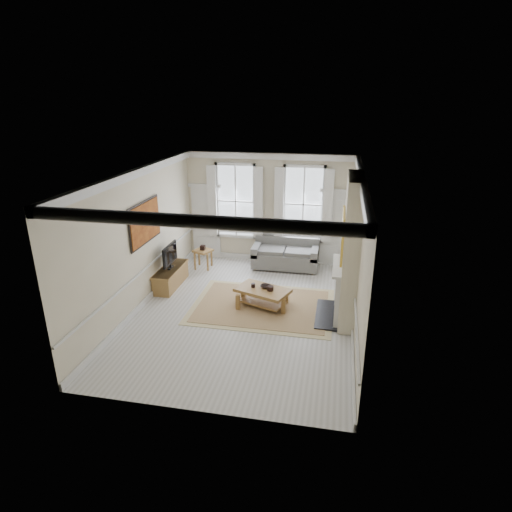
% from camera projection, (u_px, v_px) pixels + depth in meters
% --- Properties ---
extents(floor, '(7.20, 7.20, 0.00)m').
position_uv_depth(floor, '(245.00, 312.00, 10.50)').
color(floor, '#B7B5AD').
rests_on(floor, ground).
extents(ceiling, '(7.20, 7.20, 0.00)m').
position_uv_depth(ceiling, '(243.00, 173.00, 9.30)').
color(ceiling, white).
rests_on(ceiling, back_wall).
extents(back_wall, '(5.20, 0.00, 5.20)m').
position_uv_depth(back_wall, '(269.00, 209.00, 13.20)').
color(back_wall, beige).
rests_on(back_wall, floor).
extents(left_wall, '(0.00, 7.20, 7.20)m').
position_uv_depth(left_wall, '(139.00, 240.00, 10.36)').
color(left_wall, beige).
rests_on(left_wall, floor).
extents(right_wall, '(0.00, 7.20, 7.20)m').
position_uv_depth(right_wall, '(359.00, 254.00, 9.43)').
color(right_wall, beige).
rests_on(right_wall, floor).
extents(window_left, '(1.26, 0.20, 2.20)m').
position_uv_depth(window_left, '(236.00, 201.00, 13.28)').
color(window_left, '#B2BCC6').
rests_on(window_left, back_wall).
extents(window_right, '(1.26, 0.20, 2.20)m').
position_uv_depth(window_right, '(303.00, 204.00, 12.90)').
color(window_right, '#B2BCC6').
rests_on(window_right, back_wall).
extents(door_left, '(0.90, 0.08, 2.30)m').
position_uv_depth(door_left, '(206.00, 223.00, 13.73)').
color(door_left, silver).
rests_on(door_left, floor).
extents(door_right, '(0.90, 0.08, 2.30)m').
position_uv_depth(door_right, '(335.00, 230.00, 12.99)').
color(door_right, silver).
rests_on(door_right, floor).
extents(painting, '(0.05, 1.66, 1.06)m').
position_uv_depth(painting, '(145.00, 222.00, 10.51)').
color(painting, '#B0621E').
rests_on(painting, left_wall).
extents(chimney_breast, '(0.35, 1.70, 3.38)m').
position_uv_depth(chimney_breast, '(351.00, 250.00, 9.64)').
color(chimney_breast, beige).
rests_on(chimney_breast, floor).
extents(hearth, '(0.55, 1.50, 0.05)m').
position_uv_depth(hearth, '(327.00, 314.00, 10.31)').
color(hearth, black).
rests_on(hearth, floor).
extents(fireplace, '(0.21, 1.45, 1.33)m').
position_uv_depth(fireplace, '(338.00, 289.00, 10.02)').
color(fireplace, silver).
rests_on(fireplace, floor).
extents(mirror, '(0.06, 1.26, 1.06)m').
position_uv_depth(mirror, '(342.00, 235.00, 9.56)').
color(mirror, gold).
rests_on(mirror, chimney_breast).
extents(sofa, '(1.98, 0.96, 0.89)m').
position_uv_depth(sofa, '(286.00, 256.00, 13.11)').
color(sofa, '#575755').
rests_on(sofa, floor).
extents(side_table, '(0.63, 0.63, 0.59)m').
position_uv_depth(side_table, '(203.00, 253.00, 13.01)').
color(side_table, brown).
rests_on(side_table, floor).
extents(rug, '(3.50, 2.60, 0.02)m').
position_uv_depth(rug, '(263.00, 306.00, 10.76)').
color(rug, '#93784C').
rests_on(rug, floor).
extents(coffee_table, '(1.47, 1.16, 0.48)m').
position_uv_depth(coffee_table, '(263.00, 292.00, 10.62)').
color(coffee_table, brown).
rests_on(coffee_table, rug).
extents(ceramic_pot_a, '(0.10, 0.10, 0.10)m').
position_uv_depth(ceramic_pot_a, '(253.00, 285.00, 10.67)').
color(ceramic_pot_a, black).
rests_on(ceramic_pot_a, coffee_table).
extents(ceramic_pot_b, '(0.16, 0.16, 0.11)m').
position_uv_depth(ceramic_pot_b, '(270.00, 288.00, 10.49)').
color(ceramic_pot_b, black).
rests_on(ceramic_pot_b, coffee_table).
extents(bowl, '(0.31, 0.31, 0.06)m').
position_uv_depth(bowl, '(265.00, 286.00, 10.66)').
color(bowl, black).
rests_on(bowl, coffee_table).
extents(tv_stand, '(0.48, 1.50, 0.53)m').
position_uv_depth(tv_stand, '(171.00, 277.00, 11.83)').
color(tv_stand, brown).
rests_on(tv_stand, floor).
extents(tv, '(0.08, 0.90, 0.68)m').
position_uv_depth(tv, '(170.00, 255.00, 11.60)').
color(tv, black).
rests_on(tv, tv_stand).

